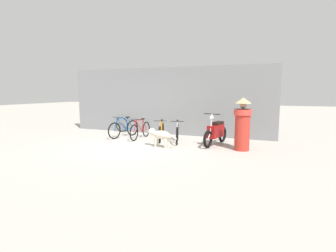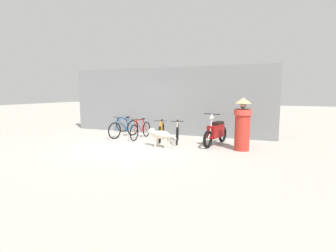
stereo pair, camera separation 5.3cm
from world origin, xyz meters
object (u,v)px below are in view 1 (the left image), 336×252
(bicycle_1, at_px, (140,130))
(person_in_robes, at_px, (242,124))
(bicycle_0, at_px, (124,129))
(bicycle_3, at_px, (177,133))
(motorcycle, at_px, (216,132))
(stray_dog, at_px, (160,135))
(spare_tire_left, at_px, (122,125))
(bicycle_2, at_px, (161,132))

(bicycle_1, relative_size, person_in_robes, 0.99)
(bicycle_0, distance_m, bicycle_3, 2.37)
(bicycle_0, distance_m, bicycle_1, 0.79)
(bicycle_3, distance_m, person_in_robes, 2.46)
(bicycle_3, height_order, person_in_robes, person_in_robes)
(person_in_robes, bearing_deg, bicycle_1, 34.77)
(motorcycle, relative_size, stray_dog, 1.57)
(bicycle_0, height_order, bicycle_3, bicycle_0)
(bicycle_1, distance_m, spare_tire_left, 2.04)
(bicycle_0, relative_size, bicycle_2, 1.01)
(bicycle_3, distance_m, spare_tire_left, 3.46)
(bicycle_1, bearing_deg, bicycle_3, 86.34)
(motorcycle, bearing_deg, bicycle_1, -80.35)
(bicycle_0, bearing_deg, bicycle_2, 102.44)
(bicycle_1, xyz_separation_m, motorcycle, (2.99, -0.12, 0.11))
(stray_dog, bearing_deg, spare_tire_left, -27.65)
(bicycle_1, height_order, bicycle_3, bicycle_3)
(bicycle_0, relative_size, bicycle_3, 1.06)
(bicycle_2, bearing_deg, motorcycle, 68.63)
(stray_dog, bearing_deg, person_in_robes, -156.79)
(bicycle_3, xyz_separation_m, spare_tire_left, (-3.20, 1.33, 0.00))
(bicycle_1, height_order, bicycle_2, bicycle_1)
(bicycle_1, bearing_deg, bicycle_0, -94.19)
(bicycle_0, bearing_deg, motorcycle, 101.00)
(bicycle_3, bearing_deg, stray_dog, -31.20)
(motorcycle, distance_m, spare_tire_left, 4.81)
(bicycle_0, xyz_separation_m, bicycle_3, (2.36, -0.15, -0.02))
(spare_tire_left, bearing_deg, bicycle_2, -25.96)
(bicycle_3, bearing_deg, bicycle_1, -111.99)
(motorcycle, height_order, person_in_robes, person_in_robes)
(bicycle_1, height_order, person_in_robes, person_in_robes)
(bicycle_2, distance_m, stray_dog, 1.27)
(motorcycle, bearing_deg, bicycle_2, -81.85)
(bicycle_1, relative_size, stray_dog, 1.44)
(spare_tire_left, bearing_deg, bicycle_0, -54.81)
(bicycle_0, bearing_deg, bicycle_1, 99.66)
(spare_tire_left, bearing_deg, stray_dog, -39.01)
(motorcycle, bearing_deg, stray_dog, -45.95)
(motorcycle, distance_m, stray_dog, 1.95)
(bicycle_2, xyz_separation_m, spare_tire_left, (-2.51, 1.22, 0.01))
(stray_dog, height_order, spare_tire_left, spare_tire_left)
(stray_dog, distance_m, spare_tire_left, 3.81)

